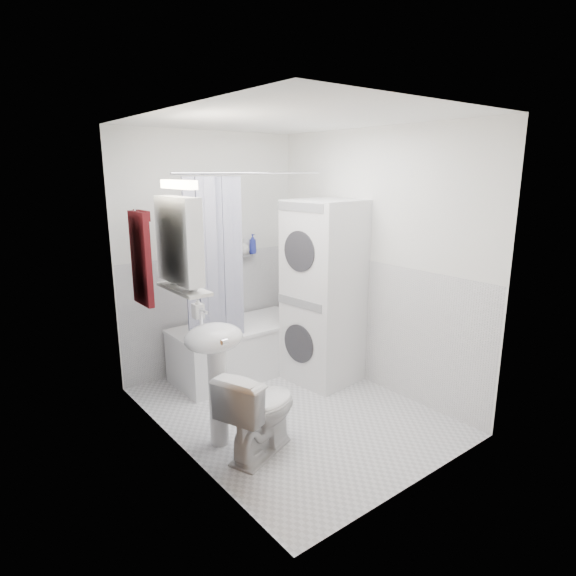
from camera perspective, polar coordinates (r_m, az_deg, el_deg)
floor at (r=4.31m, az=0.25°, el=-14.25°), size 2.60×2.60×0.00m
room_walls at (r=3.84m, az=0.28°, el=5.74°), size 2.60×2.60×2.60m
wainscot at (r=4.28m, az=-2.18°, el=-5.67°), size 1.98×2.58×2.58m
door at (r=2.99m, az=-7.56°, el=-6.35°), size 0.05×2.00×2.00m
bathtub at (r=4.92m, az=-5.63°, el=-6.95°), size 1.37×0.65×0.52m
tub_spout at (r=5.13m, az=-5.88°, el=0.40°), size 0.04×0.12×0.04m
curtain_rod at (r=4.38m, az=-4.26°, el=13.43°), size 1.55×0.02×0.02m
shower_curtain at (r=4.24m, az=-8.56°, el=3.12°), size 0.55×0.02×1.45m
sink at (r=3.58m, az=-8.64°, el=-8.05°), size 0.44×0.37×1.04m
medicine_cabinet at (r=3.44m, az=-12.77°, el=5.79°), size 0.13×0.50×0.71m
shelf at (r=3.51m, az=-12.24°, el=-0.10°), size 0.18×0.54×0.02m
shower_caddy at (r=5.08m, az=-5.43°, el=3.82°), size 0.22×0.06×0.02m
towel at (r=4.05m, az=-17.02°, el=3.58°), size 0.07×0.32×0.78m
washer_dryer at (r=4.63m, az=4.32°, el=-0.53°), size 0.69×0.68×1.76m
toilet at (r=3.60m, az=-3.34°, el=-14.32°), size 0.77×0.60×0.66m
soap_pump at (r=3.78m, az=-10.60°, el=-2.95°), size 0.08×0.17×0.08m
shelf_bottle at (r=3.37m, az=-11.15°, el=0.21°), size 0.07×0.18×0.07m
shelf_cup at (r=3.60m, az=-13.13°, el=1.23°), size 0.10×0.09×0.10m
shampoo_a at (r=5.08m, az=-5.33°, el=4.68°), size 0.13×0.17×0.13m
shampoo_b at (r=5.15m, az=-4.20°, el=4.54°), size 0.08×0.21×0.08m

